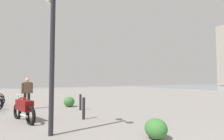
# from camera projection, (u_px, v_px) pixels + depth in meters

# --- Properties ---
(lamppost) EXTENTS (0.98, 0.28, 4.25)m
(lamppost) POSITION_uv_depth(u_px,v_px,m) (53.00, 39.00, 5.34)
(lamppost) COLOR #232328
(lamppost) RESTS_ON ground
(motorcycle) EXTENTS (2.15, 0.58, 1.06)m
(motorcycle) POSITION_uv_depth(u_px,v_px,m) (24.00, 108.00, 7.02)
(motorcycle) COLOR black
(motorcycle) RESTS_ON ground
(pedestrian) EXTENTS (0.32, 0.61, 1.71)m
(pedestrian) POSITION_uv_depth(u_px,v_px,m) (27.00, 91.00, 9.96)
(pedestrian) COLOR black
(pedestrian) RESTS_ON ground
(bollard_near) EXTENTS (0.13, 0.13, 0.90)m
(bollard_near) POSITION_uv_depth(u_px,v_px,m) (84.00, 108.00, 7.38)
(bollard_near) COLOR #232328
(bollard_near) RESTS_ON ground
(bollard_mid) EXTENTS (0.13, 0.13, 0.85)m
(bollard_mid) POSITION_uv_depth(u_px,v_px,m) (80.00, 102.00, 9.62)
(bollard_mid) COLOR #232328
(bollard_mid) RESTS_ON ground
(shrub_low) EXTENTS (0.70, 0.63, 0.59)m
(shrub_low) POSITION_uv_depth(u_px,v_px,m) (69.00, 102.00, 10.84)
(shrub_low) COLOR #387533
(shrub_low) RESTS_ON ground
(shrub_round) EXTENTS (0.64, 0.58, 0.55)m
(shrub_round) POSITION_uv_depth(u_px,v_px,m) (156.00, 129.00, 4.90)
(shrub_round) COLOR #387533
(shrub_round) RESTS_ON ground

